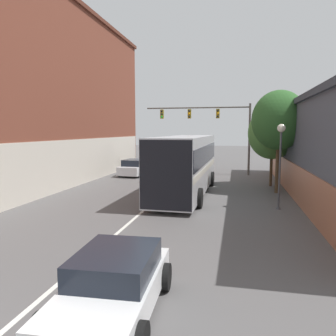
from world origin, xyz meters
name	(u,v)px	position (x,y,z in m)	size (l,w,h in m)	color
lane_center_line	(158,198)	(0.00, 15.08, 0.00)	(0.14, 42.15, 0.01)	silver
building_left_brick	(4,90)	(-10.78, 16.68, 6.44)	(8.97, 30.19, 12.65)	brown
bus	(186,162)	(1.36, 16.51, 1.94)	(2.90, 10.60, 3.47)	#B7B7BC
hatchback_foreground	(114,285)	(1.84, 3.54, 0.61)	(2.12, 3.99, 1.28)	silver
parked_car_left_near	(135,168)	(-4.09, 23.84, 0.66)	(2.30, 4.00, 1.38)	silver
parked_car_left_mid	(159,160)	(-3.81, 31.41, 0.65)	(2.01, 4.35, 1.36)	slate
traffic_signal_gantry	(213,122)	(2.21, 26.14, 4.57)	(9.05, 0.36, 6.07)	#514C47
street_lamp	(280,153)	(6.33, 13.79, 2.75)	(0.39, 0.39, 4.11)	#47474C
street_tree_near	(279,120)	(6.73, 18.11, 4.41)	(3.23, 2.90, 6.20)	#4C3823
street_tree_far	(272,133)	(6.63, 20.70, 3.63)	(3.24, 2.92, 5.42)	#4C3823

